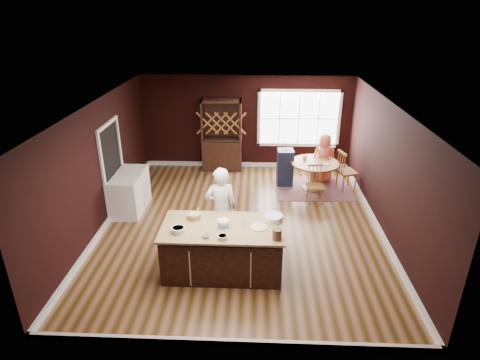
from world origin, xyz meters
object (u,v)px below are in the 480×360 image
Objects in this scene: seated_woman at (323,158)px; high_chair at (285,167)px; chair_north at (324,161)px; baker at (221,209)px; toddler at (285,155)px; dryer at (134,186)px; chair_south at (316,185)px; dining_table at (314,170)px; layer_cake at (223,223)px; chair_east at (347,170)px; kitchen_island at (223,250)px; washer at (126,198)px; hutch at (222,136)px.

high_chair is (-1.04, -0.25, -0.17)m from seated_woman.
chair_north is 0.37m from seated_woman.
high_chair is at bearing -125.24° from baker.
dryer is at bearing -159.46° from toddler.
seated_woman is (0.36, 1.30, 0.20)m from chair_south.
dining_table is at bearing -25.02° from toddler.
layer_cake is 0.26× the size of chair_east.
layer_cake is 3.56m from dryer.
seated_woman is (-0.55, 0.50, 0.14)m from chair_east.
kitchen_island is 8.31× the size of toddler.
kitchen_island is 3.08m from washer.
seated_woman is 1.49× the size of dryer.
dryer is at bearing -48.85° from baker.
hutch is at bearing -23.81° from seated_woman.
hutch is (-2.81, 0.76, 0.35)m from seated_woman.
layer_cake is at bearing -119.76° from dining_table.
chair_north is at bearing 60.89° from kitchen_island.
hutch is (-0.33, 4.11, 0.18)m from baker.
kitchen_island is at bearing -131.03° from chair_south.
chair_south is at bearing -59.42° from toddler.
dryer is at bearing 9.26° from seated_woman.
chair_south is 4.40m from dryer.
seated_woman is 1.50× the size of washer.
chair_north is (-0.47, 0.79, -0.07)m from chair_east.
toddler is 0.29× the size of washer.
chair_south is 1.01× the size of chair_north.
seated_woman is 0.66× the size of hutch.
high_chair is (-0.68, 1.06, 0.03)m from chair_south.
baker reaches higher than layer_cake.
layer_cake is at bearing -108.41° from toddler.
washer is at bearing -123.50° from hutch.
kitchen_island is 1.74× the size of dining_table.
washer is (-3.72, -1.93, -0.06)m from high_chair.
layer_cake reaches higher than high_chair.
washer is (-2.37, 1.96, 0.02)m from kitchen_island.
dining_table is 1.31× the size of chair_north.
chair_south is 1.26m from high_chair.
high_chair reaches higher than dryer.
dining_table is at bearing 72.17° from chair_east.
hutch reaches higher than dining_table.
toddler is at bearing 115.10° from chair_south.
kitchen_island is 2.38× the size of washer.
layer_cake is at bearing 39.51° from kitchen_island.
dryer reaches higher than dining_table.
dining_table is at bearing -26.57° from hutch.
chair_south is at bearing 11.23° from washer.
chair_east is at bearing 129.53° from seated_woman.
dining_table is 0.87m from toddler.
washer is (-2.39, 1.94, -0.52)m from layer_cake.
dryer is at bearing -130.23° from hutch.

